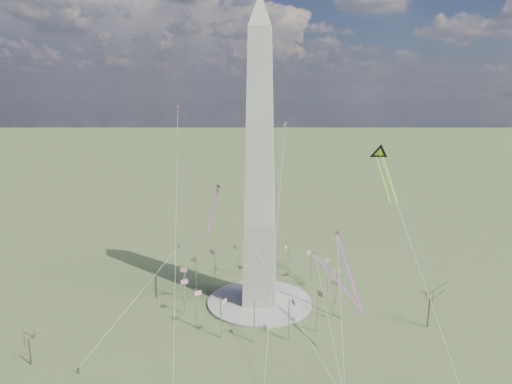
# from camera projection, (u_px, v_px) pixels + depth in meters

# --- Properties ---
(ground) EXTENTS (2000.00, 2000.00, 0.00)m
(ground) POSITION_uv_depth(u_px,v_px,m) (260.00, 303.00, 157.61)
(ground) COLOR #536331
(ground) RESTS_ON ground
(plaza) EXTENTS (36.00, 36.00, 0.80)m
(plaza) POSITION_uv_depth(u_px,v_px,m) (260.00, 302.00, 157.53)
(plaza) COLOR #A7A599
(plaza) RESTS_ON ground
(washington_monument) EXTENTS (15.56, 15.56, 100.00)m
(washington_monument) POSITION_uv_depth(u_px,v_px,m) (260.00, 166.00, 147.60)
(washington_monument) COLOR #C0B3A1
(washington_monument) RESTS_ON plaza
(flagpole_ring) EXTENTS (54.40, 54.40, 13.00)m
(flagpole_ring) POSITION_uv_depth(u_px,v_px,m) (260.00, 283.00, 156.09)
(flagpole_ring) COLOR silver
(flagpole_ring) RESTS_ON ground
(tree_near) EXTENTS (8.32, 8.32, 14.57)m
(tree_near) POSITION_uv_depth(u_px,v_px,m) (430.00, 296.00, 138.97)
(tree_near) COLOR #403427
(tree_near) RESTS_ON ground
(tree_far) EXTENTS (6.27, 6.27, 10.97)m
(tree_far) POSITION_uv_depth(u_px,v_px,m) (28.00, 338.00, 119.88)
(tree_far) COLOR #403427
(tree_far) RESTS_ON ground
(person_west) EXTENTS (0.86, 0.69, 1.67)m
(person_west) POSITION_uv_depth(u_px,v_px,m) (78.00, 371.00, 117.30)
(person_west) COLOR gray
(person_west) RESTS_ON ground
(kite_delta_black) EXTENTS (7.77, 20.63, 16.98)m
(kite_delta_black) POSITION_uv_depth(u_px,v_px,m) (380.00, 156.00, 159.35)
(kite_delta_black) COLOR black
(kite_delta_black) RESTS_ON ground
(kite_diamond_purple) EXTENTS (2.33, 2.87, 8.39)m
(kite_diamond_purple) POSITION_uv_depth(u_px,v_px,m) (178.00, 250.00, 155.92)
(kite_diamond_purple) COLOR #3D1D83
(kite_diamond_purple) RESTS_ON ground
(kite_streamer_left) EXTENTS (6.24, 23.39, 16.23)m
(kite_streamer_left) POSITION_uv_depth(u_px,v_px,m) (345.00, 259.00, 131.58)
(kite_streamer_left) COLOR #FF283E
(kite_streamer_left) RESTS_ON ground
(kite_streamer_mid) EXTENTS (2.20, 18.30, 12.56)m
(kite_streamer_mid) POSITION_uv_depth(u_px,v_px,m) (214.00, 204.00, 148.93)
(kite_streamer_mid) COLOR #FF283E
(kite_streamer_mid) RESTS_ON ground
(kite_streamer_right) EXTENTS (14.65, 14.61, 13.40)m
(kite_streamer_right) POSITION_uv_depth(u_px,v_px,m) (330.00, 272.00, 148.91)
(kite_streamer_right) COLOR #FF283E
(kite_streamer_right) RESTS_ON ground
(kite_small_red) EXTENTS (1.27, 1.90, 4.08)m
(kite_small_red) POSITION_uv_depth(u_px,v_px,m) (178.00, 107.00, 184.76)
(kite_small_red) COLOR #F4451C
(kite_small_red) RESTS_ON ground
(kite_small_white) EXTENTS (1.49, 1.64, 4.51)m
(kite_small_white) POSITION_uv_depth(u_px,v_px,m) (285.00, 125.00, 191.07)
(kite_small_white) COLOR white
(kite_small_white) RESTS_ON ground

